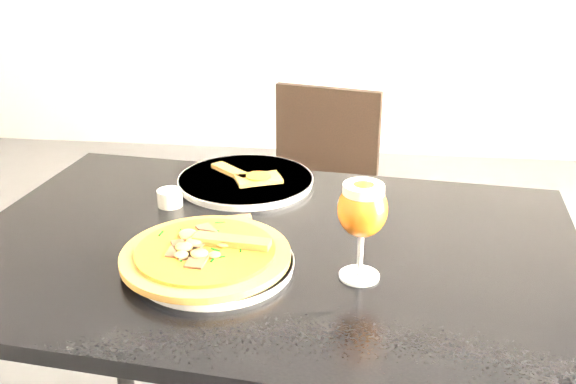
# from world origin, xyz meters

# --- Properties ---
(dining_table) EXTENTS (1.27, 0.91, 0.75)m
(dining_table) POSITION_xyz_m (-0.01, 0.34, 0.66)
(dining_table) COLOR black
(dining_table) RESTS_ON ground
(chair_far) EXTENTS (0.46, 0.46, 0.82)m
(chair_far) POSITION_xyz_m (0.02, 1.20, 0.45)
(chair_far) COLOR black
(chair_far) RESTS_ON ground
(plate_main) EXTENTS (0.38, 0.38, 0.02)m
(plate_main) POSITION_xyz_m (-0.09, 0.23, 0.76)
(plate_main) COLOR white
(plate_main) RESTS_ON dining_table
(pizza) EXTENTS (0.31, 0.31, 0.03)m
(pizza) POSITION_xyz_m (-0.11, 0.24, 0.78)
(pizza) COLOR #935823
(pizza) RESTS_ON plate_main
(plate_second) EXTENTS (0.43, 0.43, 0.02)m
(plate_second) POSITION_xyz_m (-0.10, 0.63, 0.76)
(plate_second) COLOR white
(plate_second) RESTS_ON dining_table
(crust_scraps) EXTENTS (0.19, 0.14, 0.01)m
(crust_scraps) POSITION_xyz_m (-0.09, 0.63, 0.77)
(crust_scraps) COLOR #935823
(crust_scraps) RESTS_ON plate_second
(loose_crust) EXTENTS (0.10, 0.05, 0.01)m
(loose_crust) POSITION_xyz_m (-0.10, 0.43, 0.75)
(loose_crust) COLOR #935823
(loose_crust) RESTS_ON dining_table
(sauce_cup) EXTENTS (0.06, 0.06, 0.04)m
(sauce_cup) POSITION_xyz_m (-0.25, 0.49, 0.77)
(sauce_cup) COLOR silver
(sauce_cup) RESTS_ON dining_table
(beer_glass) EXTENTS (0.09, 0.09, 0.18)m
(beer_glass) POSITION_xyz_m (0.17, 0.23, 0.88)
(beer_glass) COLOR silver
(beer_glass) RESTS_ON dining_table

